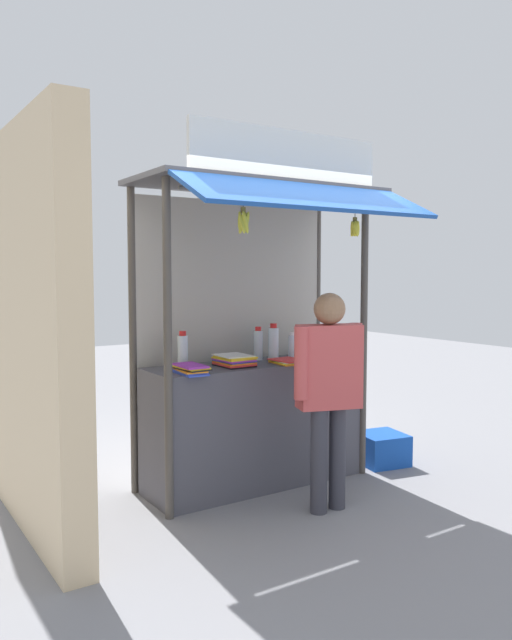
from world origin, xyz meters
TOP-DOWN VIEW (x-y plane):
  - ground_plane at (0.00, 0.00)m, footprint 20.00×20.00m
  - stall_counter at (0.00, 0.00)m, footprint 1.82×0.56m
  - stall_structure at (0.00, 0.06)m, footprint 2.02×1.36m
  - water_bottle_front_left at (-0.63, 0.05)m, footprint 0.08×0.08m
  - water_bottle_far_left at (0.37, 0.01)m, footprint 0.06×0.06m
  - water_bottle_far_right at (0.21, 0.06)m, footprint 0.09×0.09m
  - water_bottle_left at (0.12, 0.15)m, footprint 0.08×0.08m
  - magazine_stack_center at (-0.23, -0.05)m, footprint 0.26×0.31m
  - magazine_stack_back_right at (0.78, -0.06)m, footprint 0.25×0.31m
  - magazine_stack_mid_right at (-0.69, -0.19)m, footprint 0.20×0.31m
  - magazine_stack_front_right at (0.21, -0.16)m, footprint 0.26×0.31m
  - banana_bunch_rightmost at (-0.36, -0.38)m, footprint 0.10×0.09m
  - banana_bunch_leftmost at (0.71, -0.38)m, footprint 0.09×0.09m
  - vendor_person at (0.12, -0.77)m, footprint 0.60×0.32m
  - plastic_crate at (1.23, -0.18)m, footprint 0.46×0.46m
  - neighbour_wall at (-1.73, 0.30)m, footprint 0.20×2.40m

SIDE VIEW (x-z plane):
  - ground_plane at x=0.00m, z-range 0.00..0.00m
  - plastic_crate at x=1.23m, z-range 0.00..0.28m
  - stall_counter at x=0.00m, z-range 0.00..0.99m
  - vendor_person at x=0.12m, z-range 0.16..1.74m
  - magazine_stack_front_right at x=0.21m, z-range 0.99..1.03m
  - magazine_stack_back_right at x=0.78m, z-range 0.99..1.06m
  - magazine_stack_mid_right at x=-0.69m, z-range 0.99..1.06m
  - magazine_stack_center at x=-0.23m, z-range 0.99..1.08m
  - water_bottle_far_left at x=0.37m, z-range 0.99..1.22m
  - water_bottle_left at x=0.12m, z-range 0.98..1.26m
  - water_bottle_front_left at x=-0.63m, z-range 0.98..1.27m
  - water_bottle_far_right at x=0.21m, z-range 0.98..1.29m
  - neighbour_wall at x=-1.73m, z-range 0.00..2.68m
  - stall_structure at x=0.00m, z-range 0.25..3.01m
  - banana_bunch_leftmost at x=0.71m, z-range 1.95..2.21m
  - banana_bunch_rightmost at x=-0.36m, z-range 1.94..2.22m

